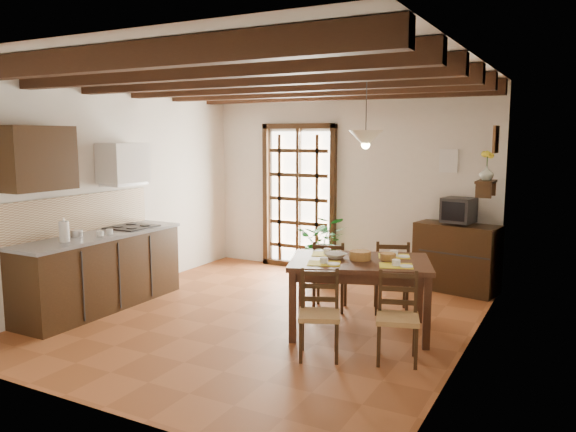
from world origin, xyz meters
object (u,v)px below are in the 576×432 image
Objects in this scene: chair_far_left at (330,288)px; pendant_lamp at (366,137)px; chair_far_right at (391,289)px; potted_plant at (324,242)px; dining_table at (360,269)px; chair_near_left at (319,330)px; crt_tv at (459,210)px; chair_near_right at (397,334)px; sideboard at (457,258)px; kitchen_counter at (101,270)px.

pendant_lamp is (0.60, -0.48, 1.81)m from chair_far_left.
chair_far_right is 1.64m from potted_plant.
pendant_lamp is at bearing 70.03° from dining_table.
chair_near_left is 3.15m from crt_tv.
potted_plant is (-1.31, 0.94, 0.29)m from chair_far_right.
dining_table is at bearing 118.04° from chair_near_right.
chair_far_left is 1.01× the size of pendant_lamp.
chair_far_left is 0.79× the size of sideboard.
chair_near_left is at bearing -116.06° from dining_table.
chair_far_left is at bearing 26.75° from kitchen_counter.
kitchen_counter is 4.67m from crt_tv.
chair_far_left is at bearing -115.83° from sideboard.
dining_table is at bearing 60.11° from chair_near_left.
dining_table is at bearing -55.24° from potted_plant.
pendant_lamp reaches higher than chair_near_left.
potted_plant is (-1.14, 2.59, 0.31)m from chair_near_left.
dining_table is at bearing 62.63° from chair_far_right.
crt_tv is at bearing 54.94° from dining_table.
crt_tv is at bearing -142.27° from chair_far_left.
chair_near_left is (-0.09, -0.83, -0.43)m from dining_table.
kitchen_counter is at bearing -165.83° from pendant_lamp.
chair_near_left is 0.78× the size of sideboard.
kitchen_counter is at bearing 4.04° from chair_far_right.
chair_far_left is 1.38m from potted_plant.
chair_near_left is 2.04m from pendant_lamp.
chair_far_left is (-0.51, 1.40, 0.01)m from chair_near_left.
pendant_lamp is (-0.09, -0.73, 1.80)m from chair_far_right.
kitchen_counter is at bearing -127.35° from potted_plant.
potted_plant reaches higher than kitchen_counter.
kitchen_counter is at bearing -130.52° from crt_tv.
crt_tv is (0.49, 1.31, 0.83)m from chair_far_right.
chair_far_right is 0.43× the size of potted_plant.
kitchen_counter is 2.68× the size of chair_near_right.
crt_tv is at bearing 72.47° from chair_near_right.
pendant_lamp reaches higher than kitchen_counter.
sideboard is (1.17, 1.57, 0.19)m from chair_far_left.
dining_table is 0.93m from chair_far_left.
chair_near_left is 0.41× the size of potted_plant.
potted_plant is at bearing -77.53° from chair_far_left.
chair_near_right is 2.03m from pendant_lamp.
chair_near_left is 0.73m from chair_near_right.
kitchen_counter is 3.57m from pendant_lamp.
chair_far_right is (0.69, 0.25, 0.01)m from chair_far_left.
potted_plant is at bearing 89.88° from chair_near_left.
kitchen_counter reaches higher than crt_tv.
chair_far_right is 1.95× the size of crt_tv.
chair_far_right reaches higher than chair_far_left.
chair_far_right is (3.18, 1.51, -0.20)m from kitchen_counter.
sideboard is at bearing 53.58° from chair_near_left.
sideboard is at bearing 37.61° from kitchen_counter.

